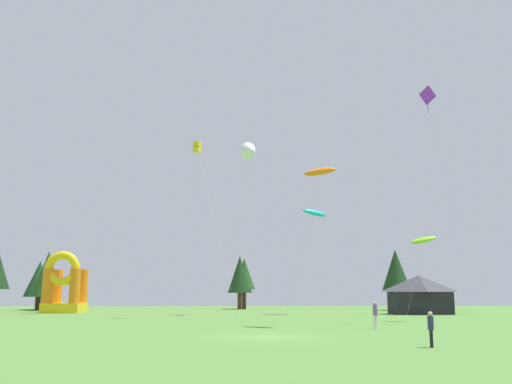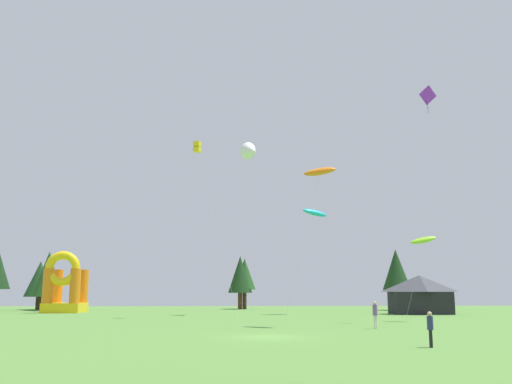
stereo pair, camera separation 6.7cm
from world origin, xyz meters
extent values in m
plane|color=#548438|center=(0.00, 0.00, 0.00)|extent=(120.00, 120.00, 0.00)
pyramid|color=purple|center=(14.84, 13.69, 19.04)|extent=(1.30, 0.75, 1.22)
cylinder|color=purple|center=(14.86, 13.60, 18.26)|extent=(0.04, 0.04, 1.53)
cylinder|color=silver|center=(16.80, 12.37, 9.51)|extent=(3.91, 2.48, 19.02)
ellipsoid|color=#8CD826|center=(14.30, 14.84, 6.71)|extent=(2.31, 1.33, 1.11)
cylinder|color=silver|center=(13.45, 15.03, 3.35)|extent=(1.71, 0.40, 6.71)
ellipsoid|color=#19B7CC|center=(7.29, 28.90, 10.91)|extent=(3.29, 2.37, 1.35)
cylinder|color=silver|center=(5.49, 28.06, 5.46)|extent=(3.63, 1.69, 10.92)
cone|color=white|center=(0.24, 27.77, 17.56)|extent=(2.56, 2.67, 2.24)
cylinder|color=silver|center=(-1.19, 27.17, 8.78)|extent=(2.87, 1.22, 17.56)
ellipsoid|color=orange|center=(4.58, 8.83, 11.25)|extent=(2.75, 2.45, 0.88)
cylinder|color=silver|center=(3.30, 9.80, 5.62)|extent=(2.56, 1.96, 11.25)
cube|color=yellow|center=(-5.35, 22.34, 16.24)|extent=(0.80, 0.80, 0.48)
cube|color=yellow|center=(-5.35, 22.34, 16.81)|extent=(0.80, 0.80, 0.48)
cylinder|color=silver|center=(-3.28, 21.59, 8.26)|extent=(4.16, 1.52, 16.53)
cylinder|color=black|center=(7.02, -6.07, 0.39)|extent=(0.12, 0.12, 0.77)
cylinder|color=black|center=(7.03, -5.92, 0.39)|extent=(0.12, 0.12, 0.77)
cylinder|color=navy|center=(7.02, -5.99, 1.08)|extent=(0.29, 0.29, 0.61)
sphere|color=#D8AD84|center=(7.02, -5.99, 1.49)|extent=(0.21, 0.21, 0.21)
cylinder|color=silver|center=(7.60, 6.06, 0.44)|extent=(0.18, 0.18, 0.88)
cylinder|color=silver|center=(7.74, 6.16, 0.44)|extent=(0.18, 0.18, 0.88)
cylinder|color=#724C8C|center=(7.67, 6.11, 1.23)|extent=(0.44, 0.44, 0.70)
sphere|color=#D8AD84|center=(7.67, 6.11, 1.69)|extent=(0.24, 0.24, 0.24)
cube|color=yellow|center=(-20.92, 34.94, 0.54)|extent=(4.17, 4.79, 1.08)
cylinder|color=orange|center=(-22.42, 33.13, 3.01)|extent=(1.17, 1.17, 3.86)
cylinder|color=orange|center=(-19.42, 33.13, 3.01)|extent=(1.17, 1.17, 3.86)
cylinder|color=orange|center=(-22.42, 36.75, 3.01)|extent=(1.17, 1.17, 3.86)
cylinder|color=orange|center=(-19.42, 36.75, 3.01)|extent=(1.17, 1.17, 3.86)
torus|color=yellow|center=(-20.92, 33.13, 4.94)|extent=(3.94, 0.93, 3.94)
cube|color=black|center=(18.39, 28.28, 1.18)|extent=(6.10, 3.51, 2.36)
pyramid|color=#3F3F47|center=(18.39, 28.28, 3.23)|extent=(6.10, 3.51, 1.74)
cylinder|color=#4C331E|center=(-27.07, 44.44, 0.84)|extent=(0.69, 0.69, 1.68)
cone|color=#1E4221|center=(-27.07, 44.44, 4.01)|extent=(3.85, 3.85, 4.66)
cylinder|color=#4C331E|center=(-25.08, 41.47, 0.86)|extent=(0.66, 0.66, 1.73)
cone|color=#234C1E|center=(-25.08, 41.47, 4.59)|extent=(3.64, 3.64, 5.73)
cylinder|color=#4C331E|center=(-0.54, 45.22, 1.08)|extent=(0.59, 0.59, 2.17)
cone|color=#193819|center=(-0.54, 45.22, 4.65)|extent=(3.26, 3.26, 4.95)
cylinder|color=#4C331E|center=(0.08, 45.74, 1.31)|extent=(0.54, 0.54, 2.61)
cone|color=#234C1E|center=(0.08, 45.74, 4.72)|extent=(3.01, 3.01, 4.21)
cylinder|color=#4C331E|center=(19.48, 40.04, 1.28)|extent=(0.64, 0.64, 2.56)
cone|color=#193819|center=(19.48, 40.04, 5.15)|extent=(3.57, 3.57, 5.18)
camera|label=1|loc=(-2.23, -31.56, 2.57)|focal=39.19mm
camera|label=2|loc=(-2.16, -31.56, 2.57)|focal=39.19mm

